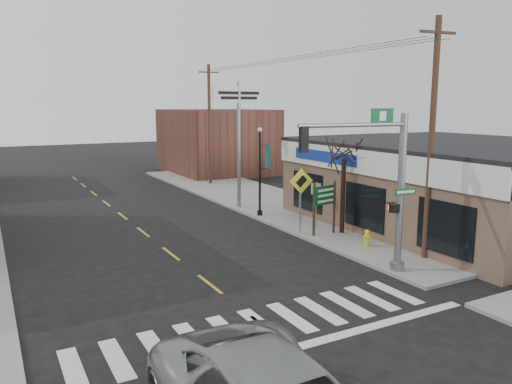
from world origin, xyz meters
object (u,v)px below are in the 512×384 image
guide_sign (325,200)px  dance_center_sign (239,114)px  bare_tree (344,145)px  utility_pole_far (210,123)px  lamp_post (261,165)px  traffic_signal_pole (387,177)px  fire_hydrant (367,237)px  utility_pole_near (432,138)px

guide_sign → dance_center_sign: size_ratio=0.34×
dance_center_sign → bare_tree: size_ratio=1.39×
dance_center_sign → utility_pole_far: 9.25m
guide_sign → lamp_post: bearing=85.2°
lamp_post → guide_sign: bearing=-82.2°
guide_sign → dance_center_sign: dance_center_sign is taller
guide_sign → utility_pole_far: (1.46, 16.49, 2.92)m
traffic_signal_pole → utility_pole_far: (2.82, 21.83, 1.07)m
utility_pole_far → lamp_post: bearing=-94.3°
dance_center_sign → utility_pole_far: (2.07, 8.97, -0.86)m
guide_sign → fire_hydrant: size_ratio=3.42×
traffic_signal_pole → dance_center_sign: size_ratio=0.81×
guide_sign → utility_pole_far: 16.81m
traffic_signal_pole → bare_tree: traffic_signal_pole is taller
lamp_post → bare_tree: size_ratio=0.91×
dance_center_sign → bare_tree: (1.53, -7.65, -1.30)m
traffic_signal_pole → utility_pole_near: size_ratio=0.64×
lamp_post → utility_pole_far: bearing=80.8°
guide_sign → bare_tree: bearing=-20.2°
utility_pole_near → fire_hydrant: bearing=120.0°
guide_sign → utility_pole_near: utility_pole_near is taller
dance_center_sign → utility_pole_near: 12.44m
utility_pole_far → traffic_signal_pole: bearing=-91.5°
traffic_signal_pole → guide_sign: size_ratio=2.36×
lamp_post → bare_tree: bare_tree is taller
guide_sign → utility_pole_far: utility_pole_far is taller
bare_tree → utility_pole_near: bearing=-84.4°
utility_pole_near → lamp_post: bearing=108.8°
lamp_post → dance_center_sign: (-0.01, 2.57, 2.63)m
dance_center_sign → bare_tree: dance_center_sign is taller
traffic_signal_pole → lamp_post: traffic_signal_pole is taller
guide_sign → utility_pole_far: bearing=73.2°
dance_center_sign → utility_pole_near: size_ratio=0.79×
utility_pole_far → utility_pole_near: bearing=-84.4°
lamp_post → bare_tree: 5.46m
traffic_signal_pole → bare_tree: 5.71m
traffic_signal_pole → dance_center_sign: (0.75, 12.85, 1.93)m
guide_sign → bare_tree: bare_tree is taller
traffic_signal_pole → dance_center_sign: dance_center_sign is taller
fire_hydrant → bare_tree: 4.39m
guide_sign → lamp_post: size_ratio=0.52×
guide_sign → fire_hydrant: (0.42, -2.46, -1.22)m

